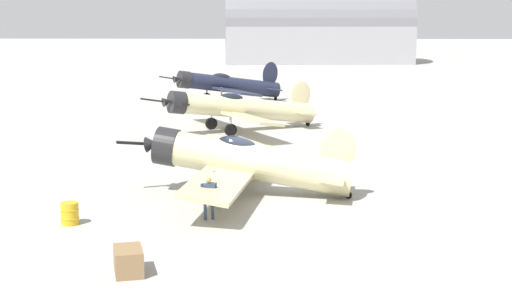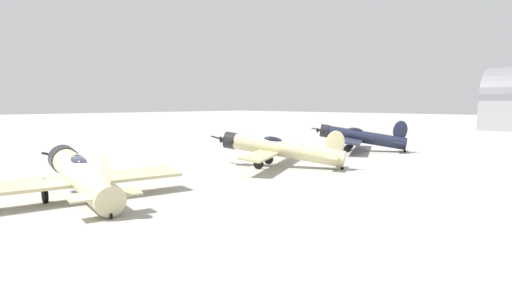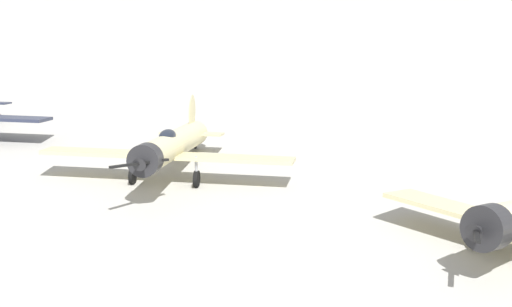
% 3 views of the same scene
% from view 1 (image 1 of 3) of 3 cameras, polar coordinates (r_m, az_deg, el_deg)
% --- Properties ---
extents(ground_plane, '(400.00, 400.00, 0.00)m').
position_cam_1_polar(ground_plane, '(31.82, 0.00, -3.19)').
color(ground_plane, '#A8A59E').
extents(airplane_foreground, '(10.29, 11.78, 3.12)m').
position_cam_1_polar(airplane_foreground, '(31.59, -0.89, -0.60)').
color(airplane_foreground, beige).
rests_on(airplane_foreground, ground_plane).
extents(airplane_mid_apron, '(11.28, 11.60, 3.24)m').
position_cam_1_polar(airplane_mid_apron, '(48.68, -1.37, 3.52)').
color(airplane_mid_apron, beige).
rests_on(airplane_mid_apron, ground_plane).
extents(airplane_far_line, '(10.47, 11.79, 3.54)m').
position_cam_1_polar(airplane_far_line, '(64.29, -2.33, 5.30)').
color(airplane_far_line, '#1E2338').
rests_on(airplane_far_line, ground_plane).
extents(ground_crew_mechanic, '(0.60, 0.37, 1.64)m').
position_cam_1_polar(ground_crew_mechanic, '(27.85, -3.65, -3.12)').
color(ground_crew_mechanic, '#384766').
rests_on(ground_crew_mechanic, ground_plane).
extents(equipment_crate, '(1.13, 1.45, 0.78)m').
position_cam_1_polar(equipment_crate, '(22.63, -9.78, -8.14)').
color(equipment_crate, olive).
rests_on(equipment_crate, ground_plane).
extents(fuel_drum, '(0.68, 0.68, 0.83)m').
position_cam_1_polar(fuel_drum, '(28.16, -14.12, -4.49)').
color(fuel_drum, gold).
rests_on(fuel_drum, ground_plane).
extents(distant_hangar, '(29.66, 15.29, 13.26)m').
position_cam_1_polar(distant_hangar, '(119.22, 4.66, 9.33)').
color(distant_hangar, '#939399').
rests_on(distant_hangar, ground_plane).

